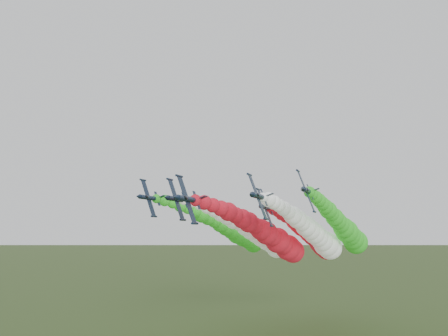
{
  "coord_description": "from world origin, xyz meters",
  "views": [
    {
      "loc": [
        34.93,
        -89.94,
        35.5
      ],
      "look_at": [
        0.08,
        6.06,
        49.9
      ],
      "focal_mm": 35.0,
      "sensor_mm": 36.0,
      "label": 1
    }
  ],
  "objects_px": {
    "jet_trail": "(314,238)",
    "jet_outer_left": "(232,231)",
    "jet_lead": "(273,238)",
    "jet_inner_left": "(258,235)",
    "jet_inner_right": "(316,236)",
    "jet_outer_right": "(346,230)"
  },
  "relations": [
    {
      "from": "jet_inner_right",
      "to": "jet_outer_left",
      "type": "xyz_separation_m",
      "value": [
        -32.25,
        7.8,
        1.6
      ]
    },
    {
      "from": "jet_lead",
      "to": "jet_inner_left",
      "type": "bearing_deg",
      "value": 123.33
    },
    {
      "from": "jet_lead",
      "to": "jet_inner_right",
      "type": "bearing_deg",
      "value": 45.05
    },
    {
      "from": "jet_lead",
      "to": "jet_inner_right",
      "type": "xyz_separation_m",
      "value": [
        11.85,
        11.87,
        0.7
      ]
    },
    {
      "from": "jet_lead",
      "to": "jet_outer_left",
      "type": "distance_m",
      "value": 28.44
    },
    {
      "from": "jet_inner_right",
      "to": "jet_trail",
      "type": "bearing_deg",
      "value": 100.46
    },
    {
      "from": "jet_lead",
      "to": "jet_inner_left",
      "type": "height_order",
      "value": "jet_inner_left"
    },
    {
      "from": "jet_inner_right",
      "to": "jet_outer_left",
      "type": "height_order",
      "value": "jet_outer_left"
    },
    {
      "from": "jet_lead",
      "to": "jet_inner_left",
      "type": "distance_m",
      "value": 15.5
    },
    {
      "from": "jet_trail",
      "to": "jet_outer_left",
      "type": "bearing_deg",
      "value": -157.34
    },
    {
      "from": "jet_lead",
      "to": "jet_outer_left",
      "type": "relative_size",
      "value": 1.0
    },
    {
      "from": "jet_inner_left",
      "to": "jet_lead",
      "type": "bearing_deg",
      "value": -56.67
    },
    {
      "from": "jet_outer_left",
      "to": "jet_outer_right",
      "type": "relative_size",
      "value": 0.99
    },
    {
      "from": "jet_outer_left",
      "to": "jet_inner_right",
      "type": "bearing_deg",
      "value": -13.6
    },
    {
      "from": "jet_inner_left",
      "to": "jet_outer_right",
      "type": "xyz_separation_m",
      "value": [
        28.95,
        10.3,
        1.46
      ]
    },
    {
      "from": "jet_lead",
      "to": "jet_outer_left",
      "type": "xyz_separation_m",
      "value": [
        -20.4,
        19.67,
        2.3
      ]
    },
    {
      "from": "jet_inner_left",
      "to": "jet_inner_right",
      "type": "relative_size",
      "value": 1.0
    },
    {
      "from": "jet_outer_left",
      "to": "jet_inner_left",
      "type": "bearing_deg",
      "value": -29.55
    },
    {
      "from": "jet_lead",
      "to": "jet_inner_right",
      "type": "relative_size",
      "value": 1.0
    },
    {
      "from": "jet_lead",
      "to": "jet_trail",
      "type": "distance_m",
      "value": 32.67
    },
    {
      "from": "jet_trail",
      "to": "jet_inner_left",
      "type": "bearing_deg",
      "value": -131.79
    },
    {
      "from": "jet_lead",
      "to": "jet_outer_right",
      "type": "distance_m",
      "value": 31.04
    }
  ]
}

